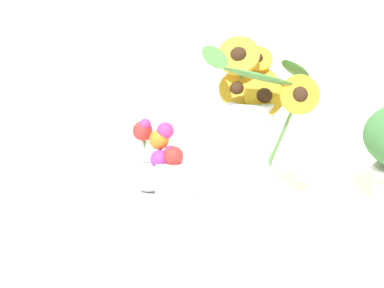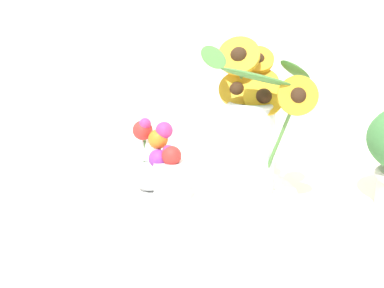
{
  "view_description": "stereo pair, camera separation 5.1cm",
  "coord_description": "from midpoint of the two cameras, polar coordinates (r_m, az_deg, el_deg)",
  "views": [
    {
      "loc": [
        0.05,
        -0.87,
        0.38
      ],
      "look_at": [
        -0.03,
        0.05,
        0.13
      ],
      "focal_mm": 42.0,
      "sensor_mm": 36.0,
      "label": 1
    },
    {
      "loc": [
        0.1,
        -0.87,
        0.38
      ],
      "look_at": [
        -0.03,
        0.05,
        0.13
      ],
      "focal_mm": 42.0,
      "sensor_mm": 36.0,
      "label": 2
    }
  ],
  "objects": [
    {
      "name": "ground_plane",
      "position": [
        0.95,
        2.73,
        -8.21
      ],
      "size": [
        6.0,
        6.0,
        0.0
      ],
      "primitive_type": "plane",
      "color": "silver"
    },
    {
      "name": "vase_bulb_right",
      "position": [
        0.97,
        -3.9,
        -2.14
      ],
      "size": [
        0.1,
        0.11,
        0.17
      ],
      "color": "white",
      "rests_on": "serving_tray"
    },
    {
      "name": "serving_tray",
      "position": [
        1.0,
        1.48,
        -6.46
      ],
      "size": [
        0.46,
        0.46,
        0.02
      ],
      "color": "white",
      "rests_on": "ground_plane"
    },
    {
      "name": "vase_small_center",
      "position": [
        0.91,
        -1.38,
        -3.6
      ],
      "size": [
        0.09,
        0.08,
        0.15
      ],
      "color": "white",
      "rests_on": "serving_tray"
    },
    {
      "name": "mason_jar_sunflowers",
      "position": [
        0.94,
        9.24,
        2.03
      ],
      "size": [
        0.24,
        0.2,
        0.34
      ],
      "color": "silver",
      "rests_on": "serving_tray"
    }
  ]
}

